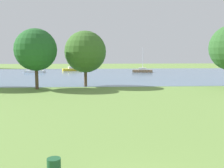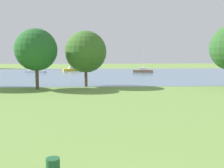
{
  "view_description": "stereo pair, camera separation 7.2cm",
  "coord_description": "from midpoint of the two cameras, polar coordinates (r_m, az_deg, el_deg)",
  "views": [
    {
      "loc": [
        -1.55,
        -7.81,
        5.08
      ],
      "look_at": [
        -0.28,
        14.81,
        2.29
      ],
      "focal_mm": 42.7,
      "sensor_mm": 36.0,
      "label": 1
    },
    {
      "loc": [
        -1.48,
        -7.81,
        5.08
      ],
      "look_at": [
        -0.28,
        14.81,
        2.29
      ],
      "focal_mm": 42.7,
      "sensor_mm": 36.0,
      "label": 2
    }
  ],
  "objects": [
    {
      "name": "sailboat_white",
      "position": [
        66.02,
        -16.21,
        2.72
      ],
      "size": [
        5.02,
        2.69,
        5.19
      ],
      "color": "white",
      "rests_on": "water_surface"
    },
    {
      "name": "water_surface",
      "position": [
        58.05,
        -1.7,
        2.01
      ],
      "size": [
        140.0,
        40.0,
        0.02
      ],
      "primitive_type": "cube",
      "color": "slate",
      "rests_on": "ground"
    },
    {
      "name": "litter_bin",
      "position": [
        11.5,
        -12.51,
        -17.14
      ],
      "size": [
        0.56,
        0.56,
        0.8
      ],
      "primitive_type": "cylinder",
      "color": "#1E512D",
      "rests_on": "ground"
    },
    {
      "name": "sailboat_yellow",
      "position": [
        70.16,
        -8.63,
        3.17
      ],
      "size": [
        5.03,
        2.93,
        7.12
      ],
      "color": "yellow",
      "rests_on": "water_surface"
    },
    {
      "name": "tree_east_far",
      "position": [
        36.9,
        -16.07,
        7.06
      ],
      "size": [
        5.61,
        5.61,
        8.1
      ],
      "color": "brown",
      "rests_on": "ground"
    },
    {
      "name": "tree_west_far",
      "position": [
        38.61,
        -5.8,
        6.88
      ],
      "size": [
        5.98,
        5.98,
        8.01
      ],
      "color": "brown",
      "rests_on": "ground"
    },
    {
      "name": "sailboat_brown",
      "position": [
        64.85,
        6.52,
        2.88
      ],
      "size": [
        5.0,
        2.4,
        5.98
      ],
      "color": "brown",
      "rests_on": "water_surface"
    },
    {
      "name": "ground_plane",
      "position": [
        30.27,
        -0.3,
        -2.63
      ],
      "size": [
        160.0,
        160.0,
        0.0
      ],
      "primitive_type": "plane",
      "color": "olive"
    }
  ]
}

